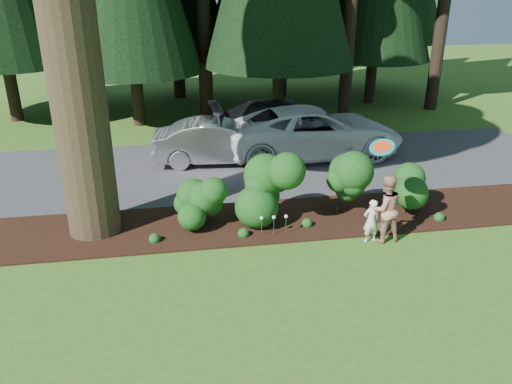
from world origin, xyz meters
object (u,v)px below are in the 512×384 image
Objects in this scene: car_silver_wagon at (220,142)px; car_white_suv at (313,132)px; car_dark_suv at (288,123)px; child at (371,221)px; frisbee at (382,147)px; adult at (385,209)px.

car_silver_wagon is 3.32m from car_white_suv.
car_white_suv is at bearing -157.01° from car_dark_suv.
car_dark_suv is (2.71, 1.61, 0.10)m from car_silver_wagon.
car_silver_wagon is 6.87m from child.
frisbee is (2.95, -6.37, 1.63)m from car_silver_wagon.
car_silver_wagon is 0.72× the size of car_white_suv.
car_white_suv reaches higher than child.
car_dark_suv is 7.83m from adult.
car_white_suv is (3.31, 0.21, 0.13)m from car_silver_wagon.
adult is (3.26, -6.20, 0.06)m from car_silver_wagon.
frisbee reaches higher than child.
frisbee is (0.01, -0.17, 1.86)m from child.
adult is at bearing 175.21° from child.
car_white_suv reaches higher than adult.
car_white_suv reaches higher than car_silver_wagon.
car_white_suv is 6.44m from child.
child is at bearing 93.16° from frisbee.
frisbee reaches higher than adult.
car_silver_wagon reaches higher than child.
frisbee reaches higher than car_white_suv.
car_dark_suv reaches higher than car_silver_wagon.
child is (0.24, -7.81, -0.33)m from car_dark_suv.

